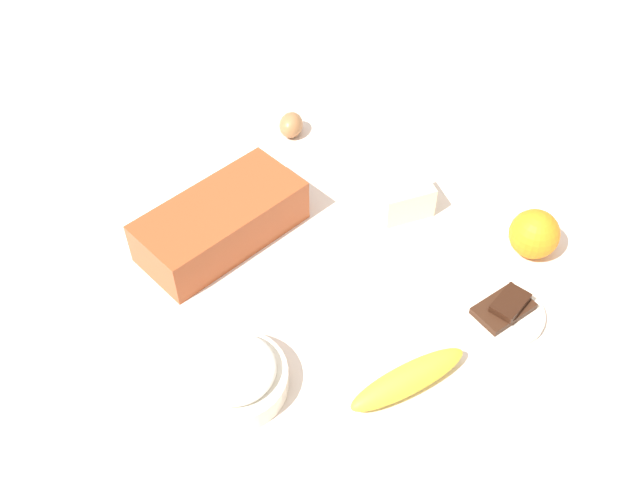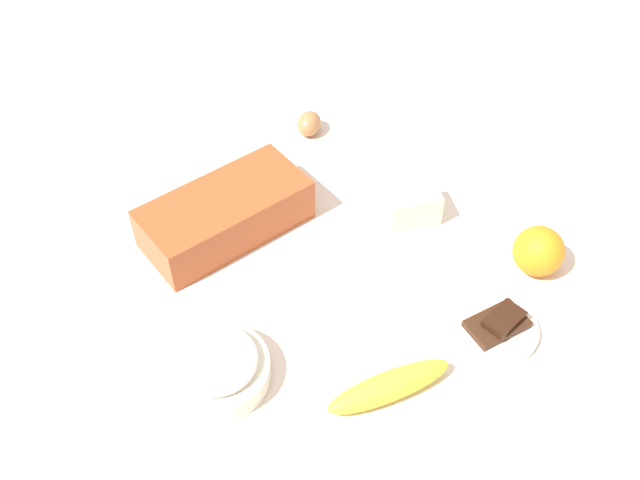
{
  "view_description": "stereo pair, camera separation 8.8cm",
  "coord_description": "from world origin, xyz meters",
  "px_view_note": "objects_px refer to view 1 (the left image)",
  "views": [
    {
      "loc": [
        -0.54,
        -0.62,
        0.92
      ],
      "look_at": [
        0.0,
        0.0,
        0.04
      ],
      "focal_mm": 41.71,
      "sensor_mm": 36.0,
      "label": 1
    },
    {
      "loc": [
        -0.47,
        -0.67,
        0.92
      ],
      "look_at": [
        0.0,
        0.0,
        0.04
      ],
      "focal_mm": 41.71,
      "sensor_mm": 36.0,
      "label": 2
    }
  ],
  "objects_px": {
    "orange_fruit": "(534,234)",
    "egg_near_butter": "(291,125)",
    "chocolate_plate": "(503,311)",
    "loaf_pan": "(221,221)",
    "butter_block": "(404,198)",
    "flour_bowl": "(235,375)",
    "banana": "(408,379)"
  },
  "relations": [
    {
      "from": "orange_fruit",
      "to": "egg_near_butter",
      "type": "distance_m",
      "value": 0.51
    },
    {
      "from": "orange_fruit",
      "to": "chocolate_plate",
      "type": "distance_m",
      "value": 0.15
    },
    {
      "from": "loaf_pan",
      "to": "chocolate_plate",
      "type": "bearing_deg",
      "value": -64.04
    },
    {
      "from": "orange_fruit",
      "to": "butter_block",
      "type": "xyz_separation_m",
      "value": [
        -0.09,
        0.21,
        -0.01
      ]
    },
    {
      "from": "butter_block",
      "to": "egg_near_butter",
      "type": "relative_size",
      "value": 1.56
    },
    {
      "from": "egg_near_butter",
      "to": "orange_fruit",
      "type": "bearing_deg",
      "value": -78.07
    },
    {
      "from": "loaf_pan",
      "to": "orange_fruit",
      "type": "distance_m",
      "value": 0.51
    },
    {
      "from": "flour_bowl",
      "to": "orange_fruit",
      "type": "height_order",
      "value": "orange_fruit"
    },
    {
      "from": "flour_bowl",
      "to": "butter_block",
      "type": "height_order",
      "value": "flour_bowl"
    },
    {
      "from": "loaf_pan",
      "to": "chocolate_plate",
      "type": "relative_size",
      "value": 2.21
    },
    {
      "from": "butter_block",
      "to": "egg_near_butter",
      "type": "distance_m",
      "value": 0.29
    },
    {
      "from": "orange_fruit",
      "to": "butter_block",
      "type": "bearing_deg",
      "value": 113.93
    },
    {
      "from": "banana",
      "to": "flour_bowl",
      "type": "bearing_deg",
      "value": 139.06
    },
    {
      "from": "orange_fruit",
      "to": "flour_bowl",
      "type": "bearing_deg",
      "value": 168.31
    },
    {
      "from": "butter_block",
      "to": "chocolate_plate",
      "type": "relative_size",
      "value": 0.69
    },
    {
      "from": "butter_block",
      "to": "egg_near_butter",
      "type": "height_order",
      "value": "butter_block"
    },
    {
      "from": "loaf_pan",
      "to": "banana",
      "type": "distance_m",
      "value": 0.41
    },
    {
      "from": "flour_bowl",
      "to": "egg_near_butter",
      "type": "height_order",
      "value": "flour_bowl"
    },
    {
      "from": "loaf_pan",
      "to": "egg_near_butter",
      "type": "bearing_deg",
      "value": 24.84
    },
    {
      "from": "loaf_pan",
      "to": "chocolate_plate",
      "type": "height_order",
      "value": "loaf_pan"
    },
    {
      "from": "flour_bowl",
      "to": "banana",
      "type": "relative_size",
      "value": 0.79
    },
    {
      "from": "orange_fruit",
      "to": "chocolate_plate",
      "type": "relative_size",
      "value": 0.63
    },
    {
      "from": "banana",
      "to": "egg_near_butter",
      "type": "xyz_separation_m",
      "value": [
        0.24,
        0.55,
        0.0
      ]
    },
    {
      "from": "loaf_pan",
      "to": "flour_bowl",
      "type": "relative_size",
      "value": 1.9
    },
    {
      "from": "banana",
      "to": "butter_block",
      "type": "height_order",
      "value": "butter_block"
    },
    {
      "from": "flour_bowl",
      "to": "orange_fruit",
      "type": "distance_m",
      "value": 0.54
    },
    {
      "from": "butter_block",
      "to": "chocolate_plate",
      "type": "bearing_deg",
      "value": -100.15
    },
    {
      "from": "egg_near_butter",
      "to": "flour_bowl",
      "type": "bearing_deg",
      "value": -137.21
    },
    {
      "from": "flour_bowl",
      "to": "chocolate_plate",
      "type": "distance_m",
      "value": 0.42
    },
    {
      "from": "loaf_pan",
      "to": "banana",
      "type": "relative_size",
      "value": 1.51
    },
    {
      "from": "flour_bowl",
      "to": "banana",
      "type": "distance_m",
      "value": 0.24
    },
    {
      "from": "banana",
      "to": "egg_near_butter",
      "type": "relative_size",
      "value": 3.3
    }
  ]
}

